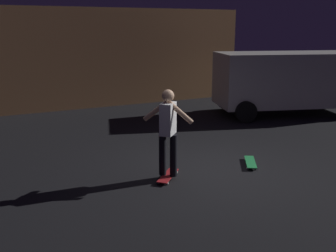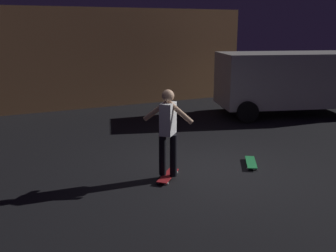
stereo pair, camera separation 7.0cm
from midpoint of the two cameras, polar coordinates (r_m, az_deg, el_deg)
name	(u,v)px [view 1 (the left image)]	position (r m, az deg, el deg)	size (l,w,h in m)	color
ground_plane	(211,171)	(8.14, 5.99, -6.43)	(28.00, 28.00, 0.00)	black
low_building	(85,56)	(15.82, -12.01, 9.93)	(11.70, 3.21, 3.50)	tan
parked_van	(288,79)	(13.65, 16.79, 6.50)	(4.95, 3.32, 2.03)	silver
skateboard_ridden	(168,176)	(7.67, -0.26, -7.22)	(0.69, 0.70, 0.07)	#AD1E23
skateboard_spare	(250,162)	(8.58, 11.62, -5.15)	(0.58, 0.77, 0.07)	green
skater	(168,127)	(7.37, -0.27, -0.10)	(0.77, 0.75, 1.67)	black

